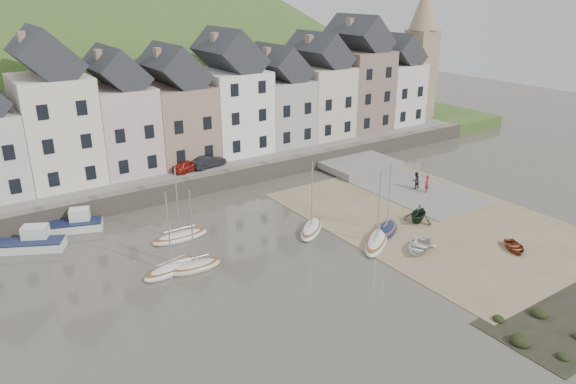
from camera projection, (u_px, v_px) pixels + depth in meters
ground at (332, 252)px, 40.85m from camera, size 160.00×160.00×0.00m
quay_land at (169, 146)px, 65.27m from camera, size 90.00×30.00×1.50m
quay_street at (211, 164)px, 56.10m from camera, size 70.00×7.00×0.10m
seawall at (227, 179)px, 53.64m from camera, size 70.00×1.20×1.80m
beach at (430, 219)px, 46.61m from camera, size 18.00×26.00×0.06m
slipway at (397, 183)px, 54.87m from camera, size 8.00×18.00×0.12m
hillside at (86, 219)px, 90.99m from camera, size 134.40×84.00×84.00m
townhouse_terrace at (208, 102)px, 57.65m from camera, size 61.05×8.00×13.93m
church_spire at (422, 48)px, 73.51m from camera, size 4.00×4.00×18.00m
sailboat_0 at (180, 237)px, 42.72m from camera, size 4.66×1.60×6.32m
sailboat_1 at (172, 269)px, 37.86m from camera, size 4.74×2.41×6.32m
sailboat_2 at (195, 266)px, 38.16m from camera, size 4.02×1.80×6.32m
sailboat_3 at (311, 228)px, 44.18m from camera, size 4.54×4.27×6.32m
sailboat_4 at (377, 241)px, 42.02m from camera, size 5.32×4.52×6.32m
sailboat_5 at (387, 229)px, 44.00m from camera, size 4.18×3.43×6.32m
motorboat_0 at (30, 242)px, 41.08m from camera, size 5.54×3.95×1.70m
motorboat_2 at (75, 223)px, 44.35m from camera, size 4.88×3.14×1.70m
rowboat_white at (419, 247)px, 40.79m from camera, size 3.96×3.54×0.68m
rowboat_green at (418, 213)px, 45.71m from camera, size 3.64×3.46×1.50m
rowboat_red at (515, 247)px, 40.88m from camera, size 2.99×3.20×0.54m
person_red at (427, 184)px, 52.09m from camera, size 0.75×0.65×1.74m
person_dark at (416, 180)px, 53.05m from camera, size 0.84×0.65×1.72m
car_left at (189, 166)px, 53.57m from camera, size 3.59×2.04×1.15m
car_right at (209, 161)px, 54.73m from camera, size 3.85×1.85×1.22m
shore_rocks at (567, 316)px, 32.72m from camera, size 14.00×6.00×0.71m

